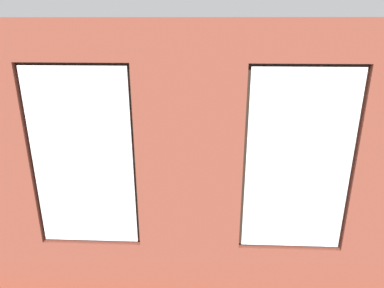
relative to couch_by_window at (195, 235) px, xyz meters
name	(u,v)px	position (x,y,z in m)	size (l,w,h in m)	color
ground_plane	(197,184)	(0.04, -2.27, -0.38)	(6.46, 6.60, 0.10)	brown
brick_wall_with_windows	(189,177)	(0.04, 0.65, 1.14)	(5.86, 0.30, 3.02)	brown
white_wall_right	(38,108)	(2.92, -2.07, 1.18)	(0.10, 5.60, 3.02)	silver
couch_by_window	(195,235)	(0.00, 0.00, 0.00)	(1.90, 0.87, 0.80)	black
couch_left	(324,183)	(-2.19, -1.65, 0.00)	(0.91, 2.08, 0.80)	black
coffee_table	(184,157)	(0.32, -2.63, 0.05)	(1.44, 0.85, 0.43)	olive
cup_ceramic	(162,155)	(0.75, -2.50, 0.14)	(0.07, 0.07, 0.09)	silver
candle_jar	(204,150)	(-0.08, -2.78, 0.15)	(0.08, 0.08, 0.09)	#B7333D
table_plant_small	(189,152)	(0.21, -2.50, 0.21)	(0.13, 0.13, 0.21)	#9E5638
remote_gray	(176,152)	(0.50, -2.74, 0.11)	(0.05, 0.17, 0.02)	#59595B
media_console	(61,174)	(2.62, -1.95, -0.08)	(1.23, 0.42, 0.51)	black
tv_flatscreen	(56,142)	(2.62, -1.95, 0.57)	(1.18, 0.20, 0.78)	black
papasan_chair	(184,127)	(0.45, -4.52, 0.12)	(1.12, 1.12, 0.70)	olive
potted_plant_beside_window_right	(45,211)	(1.93, 0.10, 0.37)	(1.14, 1.03, 1.33)	#47423D
potted_plant_foreground_right	(111,115)	(2.31, -4.53, 0.41)	(1.23, 1.20, 1.26)	brown
potted_plant_between_couches	(303,218)	(-1.40, -0.05, 0.27)	(0.86, 1.06, 1.20)	#47423D
potted_plant_corner_near_left	(294,127)	(-2.34, -4.57, 0.14)	(0.41, 0.41, 0.74)	brown
potted_plant_by_left_couch	(283,150)	(-1.79, -3.13, 0.04)	(0.32, 0.32, 0.56)	gray
potted_plant_mid_room_small	(225,145)	(-0.55, -3.27, 0.10)	(0.38, 0.38, 0.64)	#47423D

